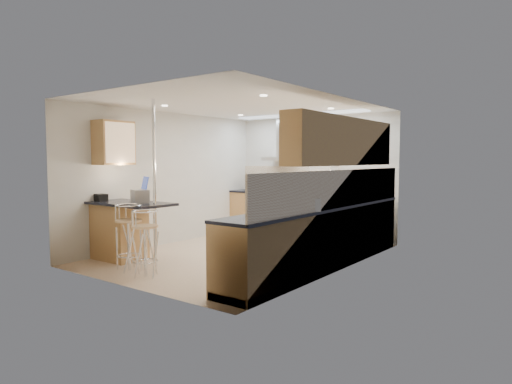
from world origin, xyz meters
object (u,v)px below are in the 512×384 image
Objects in this scene: microwave at (312,197)px; bar_stool_near at (129,237)px; bar_stool_end at (145,243)px; laptop at (140,196)px; bread_bin at (305,205)px.

microwave is 2.72m from bar_stool_near.
microwave is at bearing -15.27° from bar_stool_end.
bread_bin is at bearing 40.06° from laptop.
bar_stool_near is at bearing -37.00° from laptop.
bar_stool_near is (-2.10, -1.63, -0.58)m from microwave.
bar_stool_end is at bearing 124.22° from microwave.
bar_stool_near is at bearing -138.59° from bread_bin.
microwave reaches higher than bar_stool_near.
laptop reaches higher than bread_bin.
bar_stool_near is at bearing 108.05° from bar_stool_end.
microwave reaches higher than bar_stool_end.
laptop is 0.31× the size of bar_stool_near.
bread_bin reaches higher than bar_stool_end.
bread_bin is (0.22, -0.57, -0.06)m from microwave.
microwave is 0.61m from bread_bin.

